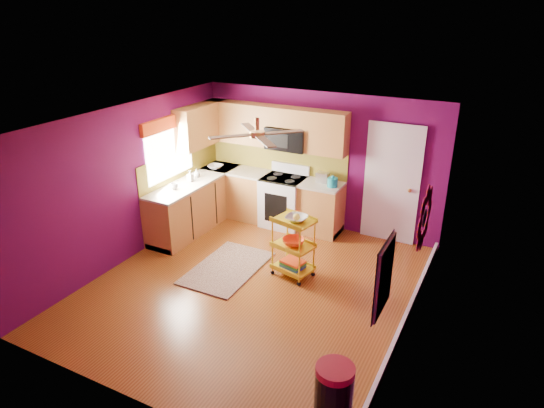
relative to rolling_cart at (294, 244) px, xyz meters
The scene contains 18 objects.
ground 0.89m from the rolling_cart, 124.35° to the right, with size 5.00×5.00×0.00m, color #66300F.
room_envelope 1.29m from the rolling_cart, 122.50° to the right, with size 4.54×5.04×2.52m.
lower_cabinets 2.14m from the rolling_cart, 144.59° to the left, with size 2.81×2.31×0.94m.
electric_range 1.85m from the rolling_cart, 120.68° to the left, with size 0.76×0.66×1.13m.
upper_cabinetry 2.61m from the rolling_cart, 135.78° to the left, with size 2.80×2.30×1.26m.
left_window 2.91m from the rolling_cart, 169.77° to the left, with size 0.08×1.35×1.08m.
panel_door 2.17m from the rolling_cart, 63.17° to the left, with size 0.95×0.11×2.15m.
right_wall_art 2.24m from the rolling_cart, 26.59° to the right, with size 0.04×2.74×1.04m.
ceiling_fan 1.83m from the rolling_cart, 136.25° to the right, with size 1.01×1.01×0.26m.
shag_rug 1.18m from the rolling_cart, 163.70° to the right, with size 0.94×1.54×0.02m, color black.
rolling_cart is the anchor object (origin of this frame).
trash_can 2.89m from the rolling_cart, 57.25° to the right, with size 0.42×0.44×0.73m.
teal_kettle 1.64m from the rolling_cart, 89.83° to the left, with size 0.18×0.18×0.21m.
toaster 1.79m from the rolling_cart, 97.84° to the left, with size 0.22×0.15×0.18m, color beige.
soap_bottle_a 2.50m from the rolling_cart, 164.32° to the left, with size 0.09×0.09×0.20m, color #EA3F72.
soap_bottle_b 2.59m from the rolling_cart, 159.43° to the left, with size 0.12×0.12×0.16m, color white.
counter_dish 2.81m from the rolling_cart, 148.04° to the left, with size 0.28×0.28×0.07m, color white.
counter_cup 2.42m from the rolling_cart, behind, with size 0.13×0.13×0.10m, color white.
Camera 1 is at (3.08, -5.34, 3.94)m, focal length 32.00 mm.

